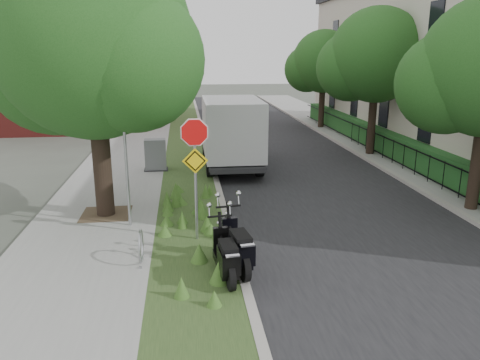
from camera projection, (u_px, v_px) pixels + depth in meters
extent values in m
plane|color=#4C5147|center=(255.00, 250.00, 11.60)|extent=(120.00, 120.00, 0.00)
cube|color=gray|center=(125.00, 161.00, 20.65)|extent=(3.50, 60.00, 0.12)
cube|color=#2B441D|center=(188.00, 159.00, 20.97)|extent=(2.00, 60.00, 0.12)
cube|color=#9E9991|center=(210.00, 159.00, 21.09)|extent=(0.20, 60.00, 0.13)
cube|color=black|center=(286.00, 158.00, 21.51)|extent=(7.00, 60.00, 0.01)
cube|color=#9E9991|center=(359.00, 155.00, 21.91)|extent=(0.20, 60.00, 0.13)
cube|color=gray|center=(394.00, 154.00, 22.11)|extent=(3.20, 60.00, 0.12)
cylinder|color=black|center=(100.00, 139.00, 13.18)|extent=(0.52, 0.52, 4.48)
sphere|color=#1E4F1A|center=(92.00, 38.00, 12.45)|extent=(5.40, 5.40, 5.40)
sphere|color=#1E4F1A|center=(55.00, 64.00, 13.26)|extent=(4.05, 4.05, 4.05)
sphere|color=#1E4F1A|center=(132.00, 60.00, 12.08)|extent=(3.78, 3.78, 3.78)
cube|color=#473828|center=(106.00, 214.00, 13.77)|extent=(1.40, 1.40, 0.01)
cylinder|color=#A5A8AD|center=(126.00, 154.00, 12.38)|extent=(0.08, 0.08, 4.00)
torus|color=#A5A8AD|center=(141.00, 246.00, 10.57)|extent=(0.05, 0.77, 0.77)
cube|color=#A5A8AD|center=(141.00, 267.00, 10.32)|extent=(0.06, 0.06, 0.04)
cube|color=#A5A8AD|center=(143.00, 254.00, 11.01)|extent=(0.06, 0.06, 0.04)
cylinder|color=#A5A8AD|center=(196.00, 182.00, 11.57)|extent=(0.07, 0.07, 3.00)
cylinder|color=red|center=(194.00, 132.00, 11.21)|extent=(0.86, 0.03, 0.86)
cylinder|color=white|center=(194.00, 132.00, 11.23)|extent=(0.94, 0.02, 0.94)
cube|color=yellow|center=(195.00, 161.00, 11.40)|extent=(0.64, 0.03, 0.64)
cube|color=black|center=(375.00, 133.00, 21.72)|extent=(0.04, 24.00, 0.04)
cube|color=black|center=(374.00, 150.00, 21.94)|extent=(0.04, 24.00, 0.04)
cylinder|color=black|center=(374.00, 143.00, 21.84)|extent=(0.03, 0.03, 1.00)
cube|color=#1F4D1B|center=(389.00, 141.00, 21.91)|extent=(1.00, 24.00, 1.10)
cube|color=beige|center=(470.00, 68.00, 21.45)|extent=(7.00, 26.00, 8.00)
cube|color=#2D2D33|center=(397.00, 62.00, 20.95)|extent=(0.25, 26.00, 0.60)
cube|color=maroon|center=(60.00, 63.00, 30.46)|extent=(9.00, 10.00, 8.00)
cylinder|color=black|center=(479.00, 147.00, 13.79)|extent=(0.36, 0.36, 3.81)
sphere|color=#1E4F1A|center=(447.00, 83.00, 13.78)|extent=(3.00, 3.00, 3.00)
cylinder|color=black|center=(373.00, 110.00, 21.42)|extent=(0.36, 0.36, 4.03)
sphere|color=#1E4F1A|center=(377.00, 55.00, 20.77)|extent=(4.20, 4.20, 4.20)
sphere|color=#1E4F1A|center=(351.00, 67.00, 21.40)|extent=(3.15, 3.15, 3.15)
sphere|color=#1E4F1A|center=(399.00, 65.00, 20.47)|extent=(2.94, 2.94, 2.94)
cylinder|color=black|center=(322.00, 98.00, 29.12)|extent=(0.36, 0.36, 3.64)
sphere|color=#1E4F1A|center=(324.00, 61.00, 28.54)|extent=(3.80, 3.80, 3.80)
sphere|color=#1E4F1A|center=(307.00, 69.00, 29.11)|extent=(2.85, 2.85, 2.85)
sphere|color=#1E4F1A|center=(338.00, 68.00, 28.27)|extent=(2.66, 2.66, 2.66)
cylinder|color=black|center=(220.00, 251.00, 10.56)|extent=(0.18, 0.55, 0.55)
cylinder|color=black|center=(231.00, 277.00, 9.33)|extent=(0.18, 0.55, 0.55)
cube|color=black|center=(225.00, 264.00, 9.89)|extent=(0.47, 1.23, 0.19)
cube|color=black|center=(229.00, 260.00, 9.48)|extent=(0.44, 0.71, 0.42)
cube|color=black|center=(228.00, 246.00, 9.46)|extent=(0.37, 0.66, 0.13)
cylinder|color=black|center=(228.00, 242.00, 10.99)|extent=(0.22, 0.60, 0.58)
cylinder|color=black|center=(245.00, 268.00, 9.70)|extent=(0.22, 0.60, 0.58)
cube|color=black|center=(236.00, 254.00, 10.28)|extent=(0.58, 1.33, 0.20)
cube|color=black|center=(241.00, 250.00, 9.85)|extent=(0.51, 0.78, 0.45)
cube|color=black|center=(241.00, 236.00, 9.82)|extent=(0.44, 0.72, 0.13)
cube|color=#262628|center=(231.00, 156.00, 19.61)|extent=(2.08, 5.42, 0.18)
cube|color=#B7BABC|center=(227.00, 127.00, 21.38)|extent=(2.10, 1.44, 1.63)
cube|color=silver|center=(232.00, 128.00, 18.73)|extent=(2.27, 3.89, 2.25)
cube|color=#262628|center=(156.00, 169.00, 18.89)|extent=(0.95, 0.65, 0.04)
cube|color=slate|center=(155.00, 155.00, 18.73)|extent=(0.85, 0.54, 1.25)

